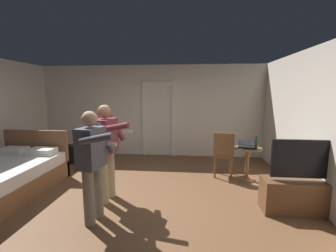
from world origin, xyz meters
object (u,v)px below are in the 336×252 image
at_px(tv_flatscreen, 303,192).
at_px(person_blue_shirt, 92,160).
at_px(bottle_on_table, 256,143).
at_px(bed, 6,177).
at_px(side_table, 247,158).
at_px(wooden_chair, 224,153).
at_px(person_striped_shirt, 107,146).
at_px(laptop, 246,145).
at_px(suitcase_dark, 74,154).

relative_size(tv_flatscreen, person_blue_shirt, 0.75).
bearing_deg(bottle_on_table, person_blue_shirt, -147.40).
bearing_deg(bed, tv_flatscreen, -2.19).
distance_m(side_table, wooden_chair, 0.49).
xyz_separation_m(person_blue_shirt, person_striped_shirt, (-0.04, 0.65, 0.04)).
height_order(side_table, person_blue_shirt, person_blue_shirt).
bearing_deg(side_table, person_blue_shirt, -144.78).
bearing_deg(bed, wooden_chair, 16.32).
xyz_separation_m(side_table, person_blue_shirt, (-2.55, -1.80, 0.44)).
relative_size(laptop, person_blue_shirt, 0.25).
bearing_deg(bed, side_table, 13.29).
height_order(tv_flatscreen, wooden_chair, tv_flatscreen).
distance_m(laptop, bottle_on_table, 0.19).
bearing_deg(wooden_chair, person_blue_shirt, -137.27).
bearing_deg(side_table, laptop, -133.51).
relative_size(tv_flatscreen, laptop, 3.03).
bearing_deg(laptop, suitcase_dark, 168.81).
relative_size(bottle_on_table, wooden_chair, 0.27).
bearing_deg(side_table, bed, -166.71).
height_order(side_table, bottle_on_table, bottle_on_table).
bearing_deg(suitcase_dark, tv_flatscreen, -18.27).
xyz_separation_m(person_blue_shirt, suitcase_dark, (-1.67, 2.58, -0.68)).
distance_m(person_striped_shirt, suitcase_dark, 2.64).
relative_size(bottle_on_table, person_blue_shirt, 0.17).
bearing_deg(tv_flatscreen, person_striped_shirt, 177.89).
height_order(bed, tv_flatscreen, tv_flatscreen).
bearing_deg(bed, person_blue_shirt, -20.05).
height_order(laptop, person_striped_shirt, person_striped_shirt).
relative_size(side_table, laptop, 1.78).
relative_size(tv_flatscreen, suitcase_dark, 2.27).
height_order(bottle_on_table, person_striped_shirt, person_striped_shirt).
height_order(bottle_on_table, suitcase_dark, bottle_on_table).
relative_size(bed, bottle_on_table, 7.53).
bearing_deg(person_blue_shirt, bed, 159.95).
bearing_deg(suitcase_dark, person_striped_shirt, -44.72).
height_order(tv_flatscreen, laptop, tv_flatscreen).
height_order(bed, bottle_on_table, bed).
height_order(laptop, person_blue_shirt, person_blue_shirt).
relative_size(side_table, suitcase_dark, 1.34).
relative_size(tv_flatscreen, bottle_on_table, 4.46).
bearing_deg(suitcase_dark, wooden_chair, -4.99).
xyz_separation_m(side_table, suitcase_dark, (-4.22, 0.79, -0.24)).
distance_m(bottle_on_table, person_blue_shirt, 3.19).
bearing_deg(person_blue_shirt, bottle_on_table, 32.60).
distance_m(bottle_on_table, suitcase_dark, 4.48).
bearing_deg(person_striped_shirt, bed, 177.70).
bearing_deg(laptop, side_table, 46.49).
xyz_separation_m(laptop, wooden_chair, (-0.43, 0.16, -0.21)).
relative_size(person_striped_shirt, suitcase_dark, 3.13).
bearing_deg(tv_flatscreen, person_blue_shirt, -170.17).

